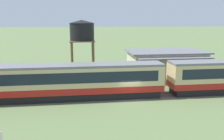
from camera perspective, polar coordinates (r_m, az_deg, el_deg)
The scene contains 5 objects.
ground_plane at distance 28.90m, azimuth 4.45°, elevation -7.30°, with size 600.00×600.00×0.00m, color #607547.
passenger_train at distance 29.17m, azimuth -8.31°, elevation -2.33°, with size 67.63×3.22×4.29m.
railway_track at distance 30.58m, azimuth -19.88°, elevation -6.90°, with size 134.98×3.60×0.04m.
station_building at distance 41.27m, azimuth 12.75°, elevation 1.52°, with size 12.94×8.95×4.42m.
water_tower at distance 38.01m, azimuth -7.23°, elevation 9.12°, with size 4.00×4.00×9.52m.
Camera 1 is at (-5.76, -26.66, 9.55)m, focal length 38.00 mm.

